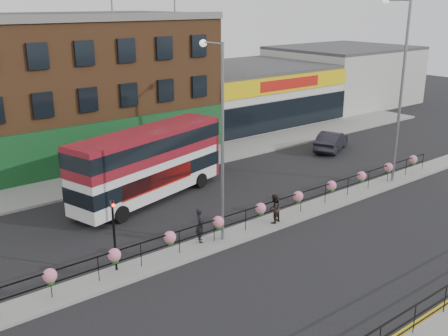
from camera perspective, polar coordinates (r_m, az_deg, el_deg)
ground at (r=27.29m, az=3.96°, el=-6.52°), size 120.00×120.00×0.00m
north_pavement at (r=36.39m, az=-8.87°, el=-0.25°), size 60.00×4.00×0.15m
median at (r=27.26m, az=3.96°, el=-6.37°), size 60.00×1.60×0.15m
yellow_line_inner at (r=22.03m, az=21.77°, el=-14.22°), size 60.00×0.10×0.01m
yellow_line_outer at (r=21.96m, az=22.19°, el=-14.38°), size 60.00×0.10×0.01m
brick_building at (r=40.77m, az=-19.85°, el=8.17°), size 25.00×12.21×10.30m
supermarket at (r=51.10m, az=2.23°, el=8.14°), size 15.00×12.25×5.30m
warehouse_east at (r=61.64m, az=12.78°, el=9.86°), size 14.50×12.00×6.30m
median_railing at (r=26.88m, az=4.00°, el=-4.49°), size 30.04×0.56×1.23m
south_railing at (r=19.86m, az=20.10°, el=-14.52°), size 20.04×0.05×1.12m
double_decker_bus at (r=30.53m, az=-8.18°, el=1.17°), size 10.65×5.07×4.19m
car at (r=41.76m, az=11.61°, el=2.91°), size 5.04×5.75×1.50m
pedestrian_a at (r=25.10m, az=-2.62°, el=-6.19°), size 0.93×0.87×1.74m
pedestrian_b at (r=27.31m, az=5.47°, el=-4.41°), size 0.98×0.87×1.56m
lamp_column_west at (r=23.99m, az=-0.53°, el=4.53°), size 0.34×1.65×9.38m
lamp_column_east at (r=34.10m, az=18.49°, el=9.47°), size 0.40×1.97×11.24m
traffic_light_median at (r=22.43m, az=-11.97°, el=-5.58°), size 0.15×0.28×3.65m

